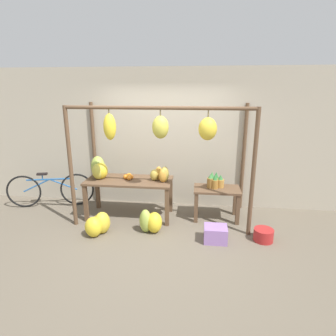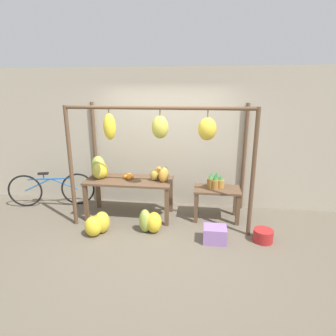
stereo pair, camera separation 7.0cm
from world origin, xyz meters
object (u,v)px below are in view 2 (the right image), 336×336
at_px(banana_pile_ground_left, 98,224).
at_px(papaya_pile, 161,175).
at_px(orange_pile, 129,176).
at_px(parked_bicycle, 52,189).
at_px(blue_bucket, 263,236).
at_px(banana_pile_on_table, 99,169).
at_px(banana_pile_ground_right, 150,222).
at_px(pineapple_cluster, 215,181).
at_px(fruit_crate_white, 215,234).

bearing_deg(banana_pile_ground_left, papaya_pile, 36.17).
relative_size(orange_pile, parked_bicycle, 0.13).
bearing_deg(blue_bucket, banana_pile_on_table, 167.35).
bearing_deg(papaya_pile, blue_bucket, -19.22).
distance_m(orange_pile, banana_pile_ground_right, 1.01).
bearing_deg(pineapple_cluster, banana_pile_on_table, -176.45).
distance_m(parked_bicycle, papaya_pile, 2.44).
relative_size(banana_pile_on_table, fruit_crate_white, 1.27).
bearing_deg(fruit_crate_white, banana_pile_ground_left, 179.57).
bearing_deg(banana_pile_on_table, orange_pile, 2.03).
relative_size(fruit_crate_white, parked_bicycle, 0.22).
bearing_deg(blue_bucket, papaya_pile, 160.78).
bearing_deg(banana_pile_ground_left, orange_pile, 65.96).
height_order(orange_pile, papaya_pile, papaya_pile).
height_order(blue_bucket, parked_bicycle, parked_bicycle).
height_order(banana_pile_ground_left, blue_bucket, banana_pile_ground_left).
bearing_deg(fruit_crate_white, banana_pile_ground_right, 170.98).
distance_m(banana_pile_ground_left, blue_bucket, 2.75).
bearing_deg(blue_bucket, fruit_crate_white, -171.94).
height_order(banana_pile_ground_left, papaya_pile, papaya_pile).
distance_m(banana_pile_on_table, orange_pile, 0.58).
height_order(blue_bucket, papaya_pile, papaya_pile).
relative_size(banana_pile_ground_left, papaya_pile, 1.20).
bearing_deg(papaya_pile, fruit_crate_white, -36.21).
height_order(banana_pile_ground_right, parked_bicycle, parked_bicycle).
relative_size(banana_pile_ground_right, parked_bicycle, 0.26).
bearing_deg(parked_bicycle, pineapple_cluster, -2.16).
relative_size(banana_pile_ground_right, blue_bucket, 1.39).
bearing_deg(pineapple_cluster, fruit_crate_white, -89.80).
bearing_deg(fruit_crate_white, pineapple_cluster, 90.20).
relative_size(orange_pile, banana_pile_ground_left, 0.46).
bearing_deg(banana_pile_on_table, blue_bucket, -12.65).
xyz_separation_m(banana_pile_on_table, papaya_pile, (1.19, -0.05, -0.05)).
height_order(banana_pile_on_table, parked_bicycle, banana_pile_on_table).
xyz_separation_m(orange_pile, pineapple_cluster, (1.62, 0.12, -0.07)).
relative_size(banana_pile_on_table, blue_bucket, 1.49).
xyz_separation_m(banana_pile_ground_left, papaya_pile, (0.98, 0.71, 0.70)).
xyz_separation_m(banana_pile_on_table, banana_pile_ground_right, (1.10, -0.60, -0.73)).
height_order(fruit_crate_white, blue_bucket, fruit_crate_white).
bearing_deg(banana_pile_on_table, papaya_pile, -2.27).
xyz_separation_m(banana_pile_ground_left, banana_pile_ground_right, (0.88, 0.16, 0.02)).
bearing_deg(fruit_crate_white, blue_bucket, 8.06).
xyz_separation_m(orange_pile, papaya_pile, (0.63, -0.07, 0.08)).
distance_m(fruit_crate_white, blue_bucket, 0.79).
xyz_separation_m(pineapple_cluster, banana_pile_ground_left, (-1.97, -0.90, -0.55)).
height_order(fruit_crate_white, papaya_pile, papaya_pile).
relative_size(orange_pile, pineapple_cluster, 0.72).
relative_size(banana_pile_on_table, banana_pile_ground_left, 0.95).
distance_m(banana_pile_ground_right, papaya_pile, 0.88).
height_order(parked_bicycle, papaya_pile, papaya_pile).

